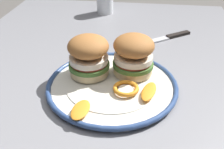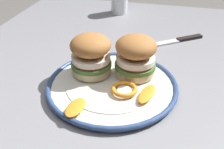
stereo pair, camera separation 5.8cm
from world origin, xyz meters
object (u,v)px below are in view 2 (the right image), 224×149
object	(u,v)px
drinking_glass	(120,0)
table_knife	(177,41)
sandwich_half_left	(91,54)
dining_table	(84,136)
dinner_plate	(112,85)
sandwich_half_right	(136,55)

from	to	relation	value
drinking_glass	table_knife	size ratio (longest dim) A/B	0.60
sandwich_half_left	drinking_glass	size ratio (longest dim) A/B	1.00
dining_table	sandwich_half_left	distance (m)	0.20
sandwich_half_left	dinner_plate	bearing A→B (deg)	-119.33
sandwich_half_left	table_knife	distance (m)	0.34
dining_table	drinking_glass	bearing A→B (deg)	4.62
dinner_plate	drinking_glass	xyz separation A→B (m)	(0.52, 0.10, 0.04)
sandwich_half_right	dining_table	bearing A→B (deg)	144.09
sandwich_half_left	dining_table	bearing A→B (deg)	-173.97
dining_table	sandwich_half_right	xyz separation A→B (m)	(0.13, -0.10, 0.16)
table_knife	dinner_plate	bearing A→B (deg)	155.16
sandwich_half_left	table_knife	bearing A→B (deg)	-36.96
dinner_plate	sandwich_half_left	world-z (taller)	sandwich_half_left
dinner_plate	sandwich_half_right	bearing A→B (deg)	-40.05
sandwich_half_right	drinking_glass	size ratio (longest dim) A/B	1.05
dinner_plate	sandwich_half_left	bearing A→B (deg)	60.67
dinner_plate	sandwich_half_left	xyz separation A→B (m)	(0.03, 0.06, 0.06)
table_knife	sandwich_half_right	bearing A→B (deg)	159.15
sandwich_half_right	table_knife	xyz separation A→B (m)	(0.25, -0.09, -0.07)
dining_table	sandwich_half_left	xyz separation A→B (m)	(0.11, 0.01, 0.16)
dinner_plate	table_knife	world-z (taller)	dinner_plate
sandwich_half_left	drinking_glass	bearing A→B (deg)	4.30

